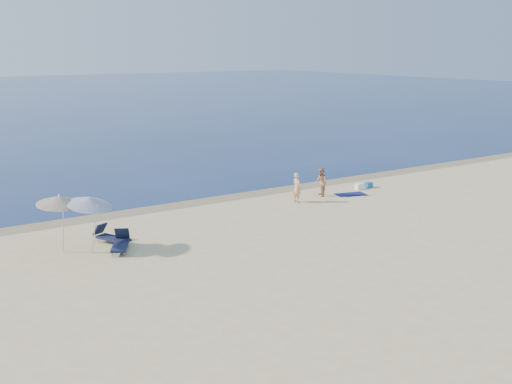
% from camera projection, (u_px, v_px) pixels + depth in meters
% --- Properties ---
extents(wet_sand_strip, '(240.00, 1.60, 0.00)m').
position_uv_depth(wet_sand_strip, '(240.00, 195.00, 35.93)').
color(wet_sand_strip, '#847254').
rests_on(wet_sand_strip, ground).
extents(person_left, '(0.41, 0.60, 1.61)m').
position_uv_depth(person_left, '(297.00, 188.00, 34.22)').
color(person_left, tan).
rests_on(person_left, ground).
extents(person_right, '(0.87, 0.95, 1.59)m').
position_uv_depth(person_right, '(321.00, 182.00, 35.62)').
color(person_right, '#AB745A').
rests_on(person_right, ground).
extents(beach_towel, '(1.88, 1.37, 0.03)m').
position_uv_depth(beach_towel, '(351.00, 194.00, 36.16)').
color(beach_towel, '#0E1248').
rests_on(beach_towel, ground).
extents(white_bag, '(0.40, 0.35, 0.33)m').
position_uv_depth(white_bag, '(359.00, 186.00, 37.50)').
color(white_bag, white).
rests_on(white_bag, ground).
extents(blue_cooler, '(0.47, 0.36, 0.32)m').
position_uv_depth(blue_cooler, '(368.00, 185.00, 37.94)').
color(blue_cooler, '#1B5B92').
rests_on(blue_cooler, ground).
extents(umbrella_near, '(2.49, 2.50, 2.46)m').
position_uv_depth(umbrella_near, '(90.00, 202.00, 25.71)').
color(umbrella_near, silver).
rests_on(umbrella_near, ground).
extents(umbrella_far, '(2.02, 2.04, 2.47)m').
position_uv_depth(umbrella_far, '(59.00, 200.00, 25.68)').
color(umbrella_far, silver).
rests_on(umbrella_far, ground).
extents(lounger_left, '(1.21, 1.84, 0.77)m').
position_uv_depth(lounger_left, '(111.00, 237.00, 27.17)').
color(lounger_left, '#121833').
rests_on(lounger_left, ground).
extents(lounger_right, '(1.39, 1.85, 0.79)m').
position_uv_depth(lounger_right, '(120.00, 243.00, 26.21)').
color(lounger_right, '#141B38').
rests_on(lounger_right, ground).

